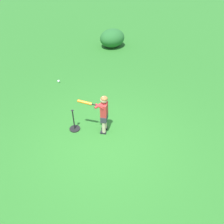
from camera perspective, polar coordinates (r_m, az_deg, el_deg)
The scene contains 5 objects.
ground_plane at distance 5.38m, azimuth -1.71°, elevation -8.25°, with size 40.00×40.00×0.00m, color #2D7528.
child_batter at distance 5.29m, azimuth -2.42°, elevation 0.24°, with size 0.73×0.49×1.08m.
play_ball_behind_batter at distance 7.98m, azimuth -13.86°, elevation 7.89°, with size 0.09×0.09×0.09m, color white.
batting_tee at distance 5.77m, azimuth -9.84°, elevation -3.69°, with size 0.28×0.28×0.62m.
shrub_left_background at distance 10.75m, azimuth 0.08°, elevation 18.87°, with size 1.06×1.25×0.81m, color #286B2D.
Camera 1 is at (2.52, -2.77, 3.86)m, focal length 34.77 mm.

